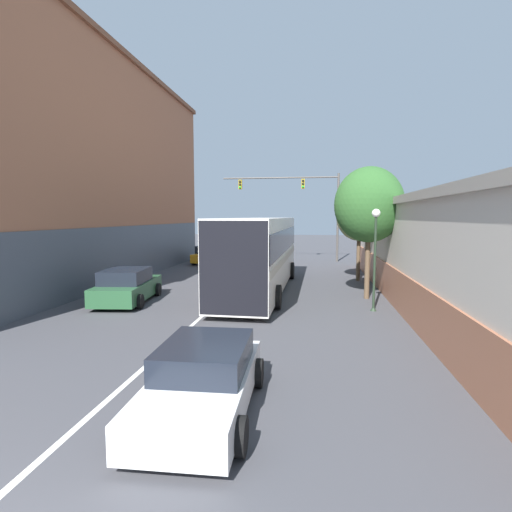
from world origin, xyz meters
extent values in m
cube|color=silver|center=(0.00, 17.66, 0.00)|extent=(0.14, 47.32, 0.01)
cube|color=#A86647|center=(-11.41, 19.47, 6.48)|extent=(9.82, 25.77, 12.95)
cube|color=#4C515B|center=(-6.55, 19.47, 1.60)|extent=(0.24, 25.25, 3.20)
cube|color=brown|center=(-11.41, 19.47, 12.80)|extent=(10.21, 26.03, 0.30)
cube|color=beige|center=(11.19, 15.62, 2.28)|extent=(7.38, 27.23, 4.56)
cube|color=#A86647|center=(7.55, 15.62, 0.80)|extent=(0.24, 26.69, 1.60)
cube|color=gray|center=(11.19, 15.62, 4.41)|extent=(7.67, 27.51, 0.30)
cube|color=silver|center=(1.47, 17.49, 1.95)|extent=(2.68, 12.96, 3.44)
cube|color=black|center=(1.47, 17.49, 2.57)|extent=(2.72, 12.70, 1.10)
cube|color=beige|center=(1.47, 17.49, 1.67)|extent=(2.71, 12.83, 0.34)
cube|color=black|center=(1.37, 11.05, 1.95)|extent=(2.44, 0.10, 3.31)
cylinder|color=black|center=(0.26, 21.51, 0.50)|extent=(0.31, 1.00, 1.00)
cylinder|color=black|center=(2.80, 21.47, 0.50)|extent=(0.31, 1.00, 1.00)
cylinder|color=black|center=(0.14, 13.50, 0.50)|extent=(0.31, 1.00, 1.00)
cylinder|color=black|center=(2.68, 13.46, 0.50)|extent=(0.31, 1.00, 1.00)
cube|color=silver|center=(2.07, 4.71, 0.48)|extent=(1.88, 4.18, 0.61)
cube|color=black|center=(2.06, 4.96, 1.04)|extent=(1.68, 2.20, 0.51)
cylinder|color=black|center=(1.12, 5.97, 0.31)|extent=(0.24, 0.63, 0.63)
cylinder|color=black|center=(2.95, 6.02, 0.31)|extent=(0.24, 0.63, 0.63)
cylinder|color=black|center=(1.20, 3.41, 0.31)|extent=(0.24, 0.63, 0.63)
cylinder|color=black|center=(3.02, 3.46, 0.31)|extent=(0.24, 0.63, 0.63)
cube|color=orange|center=(-4.20, 28.91, 0.51)|extent=(2.04, 4.53, 0.65)
cube|color=black|center=(-4.22, 28.69, 1.13)|extent=(1.74, 2.41, 0.61)
cylinder|color=black|center=(-4.98, 30.34, 0.34)|extent=(0.27, 0.69, 0.67)
cylinder|color=black|center=(-3.22, 30.21, 0.34)|extent=(0.27, 0.69, 0.67)
cylinder|color=black|center=(-5.19, 27.62, 0.34)|extent=(0.27, 0.69, 0.67)
cylinder|color=black|center=(-3.43, 27.48, 0.34)|extent=(0.27, 0.69, 0.67)
cube|color=#285633|center=(-3.96, 13.94, 0.53)|extent=(2.34, 4.54, 0.72)
cube|color=black|center=(-3.93, 13.72, 1.18)|extent=(1.95, 2.44, 0.59)
cylinder|color=black|center=(-5.07, 15.16, 0.30)|extent=(0.29, 0.62, 0.60)
cylinder|color=black|center=(-3.17, 15.39, 0.30)|extent=(0.29, 0.62, 0.60)
cylinder|color=black|center=(-4.75, 12.49, 0.30)|extent=(0.29, 0.62, 0.60)
cylinder|color=black|center=(-2.86, 12.71, 0.30)|extent=(0.29, 0.62, 0.60)
cylinder|color=#514C47|center=(6.04, 31.32, 3.63)|extent=(0.18, 0.18, 7.26)
cylinder|color=#514C47|center=(1.22, 31.32, 6.96)|extent=(9.63, 0.12, 0.12)
cube|color=#9E8419|center=(3.15, 31.32, 6.44)|extent=(0.28, 0.24, 0.80)
sphere|color=black|center=(3.15, 31.17, 6.69)|extent=(0.18, 0.18, 0.18)
sphere|color=black|center=(3.15, 31.17, 6.44)|extent=(0.18, 0.18, 0.18)
sphere|color=green|center=(3.15, 31.17, 6.20)|extent=(0.18, 0.18, 0.18)
cube|color=#9E8419|center=(-2.15, 31.32, 6.44)|extent=(0.28, 0.24, 0.80)
sphere|color=black|center=(-2.15, 31.17, 6.69)|extent=(0.18, 0.18, 0.18)
sphere|color=black|center=(-2.15, 31.17, 6.44)|extent=(0.18, 0.18, 0.18)
sphere|color=green|center=(-2.15, 31.17, 6.20)|extent=(0.18, 0.18, 0.18)
cone|color=#233323|center=(6.50, 13.72, 0.10)|extent=(0.26, 0.26, 0.20)
cylinder|color=#233323|center=(6.50, 13.72, 1.88)|extent=(0.10, 0.10, 3.76)
sphere|color=white|center=(6.50, 13.72, 3.87)|extent=(0.33, 0.33, 0.33)
cylinder|color=brown|center=(6.54, 16.15, 1.48)|extent=(0.23, 0.23, 2.96)
ellipsoid|color=#2D5B28|center=(6.54, 16.15, 4.27)|extent=(3.08, 2.77, 3.38)
cylinder|color=brown|center=(6.70, 21.42, 1.33)|extent=(0.22, 0.22, 2.67)
ellipsoid|color=#99A366|center=(6.70, 21.42, 3.79)|extent=(2.64, 2.37, 2.90)
camera|label=1|loc=(4.14, -2.37, 3.74)|focal=28.00mm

